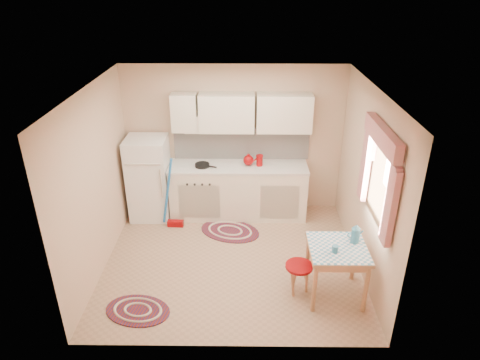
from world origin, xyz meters
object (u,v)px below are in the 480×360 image
Objects in this scene: fridge at (149,178)px; stool at (298,278)px; base_cabinets at (238,191)px; table at (335,271)px.

fridge is 3.33× the size of stool.
base_cabinets is (1.47, 0.05, -0.26)m from fridge.
base_cabinets is 5.36× the size of stool.
fridge is 1.94× the size of table.
base_cabinets is at bearing 112.17° from stool.
fridge is at bearing 144.21° from table.
base_cabinets is 2.15m from stool.
base_cabinets is at bearing 1.95° from fridge.
table is (2.73, -1.97, -0.34)m from fridge.
fridge is at bearing 139.76° from stool.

